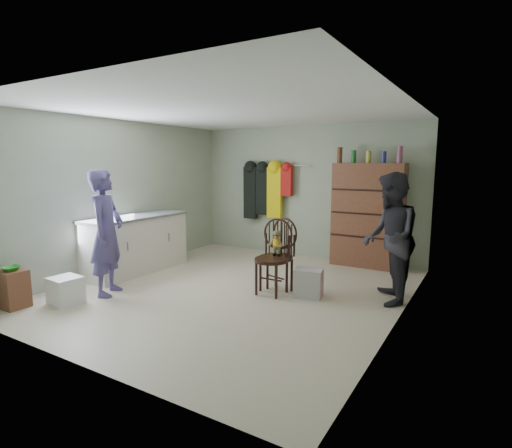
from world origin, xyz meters
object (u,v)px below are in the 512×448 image
Objects in this scene: dresser at (368,215)px; chair_far at (274,254)px; counter at (136,244)px; chair_front at (279,250)px.

chair_far is at bearing -108.50° from dresser.
chair_far reaches higher than counter.
chair_front reaches higher than counter.
counter is at bearing -144.31° from dresser.
dresser is (3.20, 2.30, 0.44)m from counter.
chair_front is at bearing 7.19° from counter.
counter is 2.53m from chair_front.
counter is 1.79× the size of chair_front.
counter is at bearing -157.68° from chair_front.
chair_far is 2.25m from dresser.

